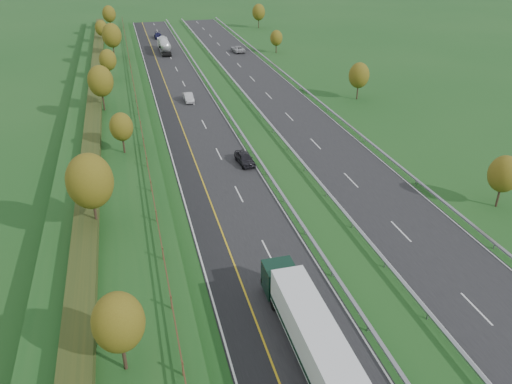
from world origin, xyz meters
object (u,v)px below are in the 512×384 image
at_px(car_small_far, 158,36).
at_px(car_oncoming, 238,49).
at_px(box_lorry, 310,334).
at_px(car_dark_near, 245,158).
at_px(road_tanker, 164,45).
at_px(car_silver_mid, 188,97).

height_order(car_small_far, car_oncoming, car_oncoming).
distance_m(box_lorry, car_dark_near, 33.66).
bearing_deg(car_small_far, road_tanker, -89.35).
distance_m(car_dark_near, car_small_far, 88.32).
bearing_deg(car_oncoming, car_dark_near, 72.62).
bearing_deg(road_tanker, car_oncoming, -13.73).
bearing_deg(car_silver_mid, road_tanker, 89.24).
height_order(box_lorry, car_small_far, box_lorry).
xyz_separation_m(box_lorry, car_small_far, (0.06, 121.70, -1.58)).
xyz_separation_m(road_tanker, car_small_far, (0.03, 18.76, -1.12)).
distance_m(car_small_far, car_oncoming, 28.97).
height_order(box_lorry, car_silver_mid, box_lorry).
bearing_deg(car_dark_near, car_oncoming, 72.44).
bearing_deg(box_lorry, road_tanker, 89.98).
relative_size(box_lorry, car_oncoming, 3.03).
height_order(box_lorry, car_dark_near, box_lorry).
distance_m(car_silver_mid, car_small_far, 59.90).
relative_size(car_dark_near, car_small_far, 0.91).
height_order(car_dark_near, car_silver_mid, car_dark_near).
bearing_deg(road_tanker, car_small_far, 89.92).
distance_m(road_tanker, car_dark_near, 69.59).
bearing_deg(box_lorry, car_small_far, 89.97).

